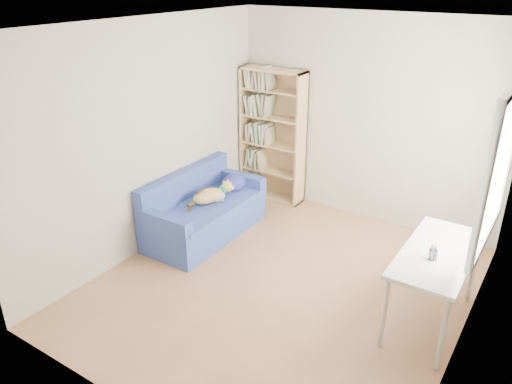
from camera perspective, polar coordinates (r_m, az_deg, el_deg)
ground at (r=5.33m, az=2.98°, el=-10.55°), size 4.00×4.00×0.00m
room_shell at (r=4.58m, az=4.71°, el=6.35°), size 3.54×4.04×2.62m
sofa at (r=6.18m, az=-5.97°, el=-2.20°), size 0.78×1.60×0.79m
bookshelf at (r=6.96m, az=1.91°, el=5.84°), size 0.92×0.29×1.84m
desk at (r=4.75m, az=20.02°, el=-7.15°), size 0.58×1.27×0.75m
pen_cup at (r=4.55m, az=19.56°, el=-6.67°), size 0.08×0.08×0.15m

